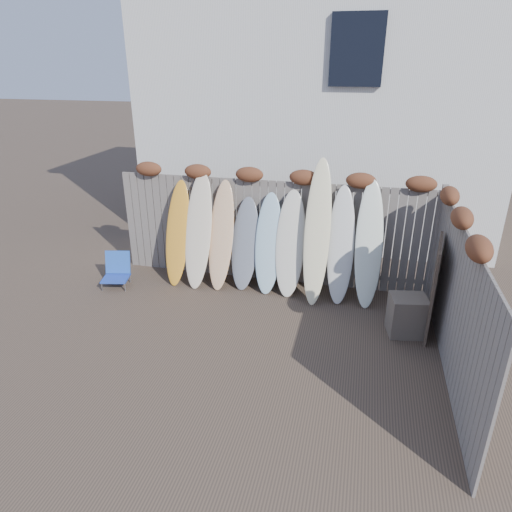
% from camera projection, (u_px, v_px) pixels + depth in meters
% --- Properties ---
extents(ground, '(80.00, 80.00, 0.00)m').
position_uv_depth(ground, '(238.00, 346.00, 6.98)').
color(ground, '#493A2D').
extents(back_fence, '(6.05, 0.28, 2.24)m').
position_uv_depth(back_fence, '(274.00, 223.00, 8.64)').
color(back_fence, slate).
rests_on(back_fence, ground).
extents(right_fence, '(0.28, 4.40, 2.24)m').
position_uv_depth(right_fence, '(456.00, 294.00, 6.12)').
color(right_fence, slate).
rests_on(right_fence, ground).
extents(house, '(8.50, 5.50, 6.33)m').
position_uv_depth(house, '(324.00, 96.00, 11.41)').
color(house, silver).
rests_on(house, ground).
extents(beach_chair, '(0.58, 0.60, 0.64)m').
position_uv_depth(beach_chair, '(117.00, 270.00, 8.79)').
color(beach_chair, '#2344B2').
rests_on(beach_chair, ground).
extents(wooden_crate, '(0.62, 0.55, 0.64)m').
position_uv_depth(wooden_crate, '(407.00, 315.00, 7.19)').
color(wooden_crate, '#675E4D').
rests_on(wooden_crate, ground).
extents(lattice_panel, '(0.20, 1.02, 1.54)m').
position_uv_depth(lattice_panel, '(433.00, 288.00, 7.08)').
color(lattice_panel, '#46352A').
rests_on(lattice_panel, ground).
extents(surfboard_0, '(0.51, 0.72, 1.96)m').
position_uv_depth(surfboard_0, '(178.00, 233.00, 8.71)').
color(surfboard_0, orange).
rests_on(surfboard_0, ground).
extents(surfboard_1, '(0.55, 0.77, 2.13)m').
position_uv_depth(surfboard_1, '(198.00, 231.00, 8.58)').
color(surfboard_1, beige).
rests_on(surfboard_1, ground).
extents(surfboard_2, '(0.51, 0.74, 2.00)m').
position_uv_depth(surfboard_2, '(221.00, 236.00, 8.53)').
color(surfboard_2, '#FFC678').
rests_on(surfboard_2, ground).
extents(surfboard_3, '(0.55, 0.64, 1.71)m').
position_uv_depth(surfboard_3, '(245.00, 244.00, 8.55)').
color(surfboard_3, slate).
rests_on(surfboard_3, ground).
extents(surfboard_4, '(0.51, 0.67, 1.82)m').
position_uv_depth(surfboard_4, '(268.00, 244.00, 8.41)').
color(surfboard_4, '#9EC6D9').
rests_on(surfboard_4, ground).
extents(surfboard_5, '(0.55, 0.69, 1.90)m').
position_uv_depth(surfboard_5, '(290.00, 244.00, 8.30)').
color(surfboard_5, silver).
rests_on(surfboard_5, ground).
extents(surfboard_6, '(0.47, 0.88, 2.49)m').
position_uv_depth(surfboard_6, '(317.00, 232.00, 7.99)').
color(surfboard_6, '#F9EEBB').
rests_on(surfboard_6, ground).
extents(surfboard_7, '(0.53, 0.76, 2.03)m').
position_uv_depth(surfboard_7, '(341.00, 245.00, 8.05)').
color(surfboard_7, silver).
rests_on(surfboard_7, ground).
extents(surfboard_8, '(0.54, 0.80, 2.16)m').
position_uv_depth(surfboard_8, '(369.00, 245.00, 7.91)').
color(surfboard_8, white).
rests_on(surfboard_8, ground).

